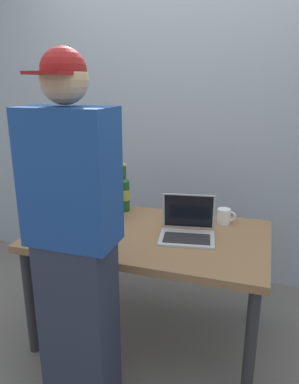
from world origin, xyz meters
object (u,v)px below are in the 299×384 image
beer_bottle_amber (116,204)px  beer_bottle_green (124,193)px  laptop (188,227)px  beer_bottle_brown (107,201)px  person_figure (75,246)px  coffee_mug (224,216)px

beer_bottle_amber → beer_bottle_green: bearing=95.6°
laptop → beer_bottle_green: 0.59m
beer_bottle_brown → beer_bottle_green: bearing=63.9°
laptop → beer_bottle_brown: bearing=165.2°
laptop → beer_bottle_brown: size_ratio=1.22×
beer_bottle_amber → beer_bottle_green: 0.18m
person_figure → coffee_mug: size_ratio=14.55×
beer_bottle_amber → laptop: bearing=-12.4°
person_figure → coffee_mug: (0.56, 0.87, -0.10)m
laptop → beer_bottle_green: (-0.51, 0.29, 0.08)m
laptop → person_figure: size_ratio=0.21×
person_figure → beer_bottle_brown: bearing=103.8°
laptop → coffee_mug: size_ratio=3.00×
laptop → coffee_mug: (0.18, 0.26, -0.00)m
beer_bottle_brown → person_figure: (0.19, -0.75, 0.04)m
beer_bottle_brown → laptop: bearing=-14.8°
laptop → beer_bottle_green: size_ratio=1.06×
beer_bottle_brown → beer_bottle_amber: beer_bottle_brown is taller
laptop → beer_bottle_green: beer_bottle_green is taller
beer_bottle_brown → person_figure: bearing=-76.2°
person_figure → coffee_mug: 1.04m
coffee_mug → person_figure: bearing=-123.1°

